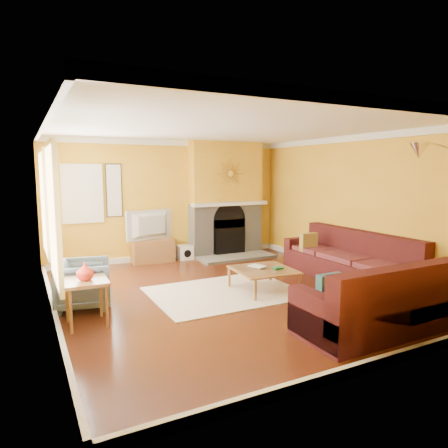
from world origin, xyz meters
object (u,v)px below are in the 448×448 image
media_console (153,251)px  armchair (83,284)px  sectional_sofa (324,268)px  coffee_table (264,279)px  side_table (87,303)px

media_console → armchair: size_ratio=1.17×
sectional_sofa → coffee_table: size_ratio=3.96×
sectional_sofa → armchair: sectional_sofa is taller
coffee_table → armchair: armchair is taller
media_console → armchair: bearing=-126.6°
coffee_table → side_table: size_ratio=1.58×
sectional_sofa → armchair: size_ratio=4.84×
media_console → side_table: side_table is taller
sectional_sofa → side_table: 3.67m
side_table → media_console: bearing=59.5°
coffee_table → armchair: size_ratio=1.22×
media_console → armchair: armchair is taller
sectional_sofa → coffee_table: 1.03m
media_console → side_table: bearing=-120.5°
sectional_sofa → coffee_table: bearing=138.7°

